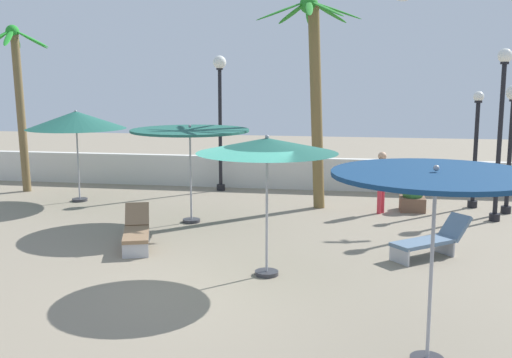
# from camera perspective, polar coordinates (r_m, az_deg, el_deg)

# --- Properties ---
(ground_plane) EXTENTS (56.00, 56.00, 0.00)m
(ground_plane) POSITION_cam_1_polar(r_m,az_deg,el_deg) (11.69, -2.86, -9.60)
(ground_plane) COLOR gray
(boundary_wall) EXTENTS (25.20, 0.30, 1.07)m
(boundary_wall) POSITION_cam_1_polar(r_m,az_deg,el_deg) (21.03, 2.92, 0.55)
(boundary_wall) COLOR silver
(boundary_wall) RESTS_ON ground_plane
(patio_umbrella_0) EXTENTS (2.68, 2.68, 2.70)m
(patio_umbrella_0) POSITION_cam_1_polar(r_m,az_deg,el_deg) (8.27, 16.18, -0.36)
(patio_umbrella_0) COLOR #333338
(patio_umbrella_0) RESTS_ON ground_plane
(patio_umbrella_1) EXTENTS (2.68, 2.68, 2.73)m
(patio_umbrella_1) POSITION_cam_1_polar(r_m,az_deg,el_deg) (11.61, 1.02, 2.99)
(patio_umbrella_1) COLOR #333338
(patio_umbrella_1) RESTS_ON ground_plane
(patio_umbrella_2) EXTENTS (2.98, 2.98, 2.79)m
(patio_umbrella_2) POSITION_cam_1_polar(r_m,az_deg,el_deg) (19.45, -16.21, 5.20)
(patio_umbrella_2) COLOR #333338
(patio_umbrella_2) RESTS_ON ground_plane
(patio_umbrella_3) EXTENTS (3.05, 3.05, 2.57)m
(patio_umbrella_3) POSITION_cam_1_polar(r_m,az_deg,el_deg) (16.06, -6.09, 4.17)
(patio_umbrella_3) COLOR #333338
(patio_umbrella_3) RESTS_ON ground_plane
(palm_tree_0) EXTENTS (2.40, 2.31, 5.40)m
(palm_tree_0) POSITION_cam_1_polar(r_m,az_deg,el_deg) (21.72, -21.00, 7.73)
(palm_tree_0) COLOR brown
(palm_tree_0) RESTS_ON ground_plane
(palm_tree_1) EXTENTS (2.96, 2.97, 6.02)m
(palm_tree_1) POSITION_cam_1_polar(r_m,az_deg,el_deg) (17.81, 5.34, 9.35)
(palm_tree_1) COLOR brown
(palm_tree_1) RESTS_ON ground_plane
(lamp_post_0) EXTENTS (0.37, 0.37, 4.49)m
(lamp_post_0) POSITION_cam_1_polar(r_m,az_deg,el_deg) (17.27, 21.60, 5.31)
(lamp_post_0) COLOR black
(lamp_post_0) RESTS_ON ground_plane
(lamp_post_1) EXTENTS (0.42, 0.42, 3.56)m
(lamp_post_1) POSITION_cam_1_polar(r_m,az_deg,el_deg) (18.39, 22.43, 4.41)
(lamp_post_1) COLOR black
(lamp_post_1) RESTS_ON ground_plane
(lamp_post_2) EXTENTS (0.30, 0.30, 3.37)m
(lamp_post_2) POSITION_cam_1_polar(r_m,az_deg,el_deg) (18.91, 19.55, 2.94)
(lamp_post_2) COLOR black
(lamp_post_2) RESTS_ON ground_plane
(lamp_post_3) EXTENTS (0.43, 0.43, 4.44)m
(lamp_post_3) POSITION_cam_1_polar(r_m,az_deg,el_deg) (20.47, -3.34, 7.22)
(lamp_post_3) COLOR black
(lamp_post_3) RESTS_ON ground_plane
(lounge_chair_0) EXTENTS (1.80, 1.64, 0.84)m
(lounge_chair_0) POSITION_cam_1_polar(r_m,az_deg,el_deg) (13.72, 15.83, -5.36)
(lounge_chair_0) COLOR #B7B7BC
(lounge_chair_0) RESTS_ON ground_plane
(lounge_chair_1) EXTENTS (1.12, 1.96, 0.84)m
(lounge_chair_1) POSITION_cam_1_polar(r_m,az_deg,el_deg) (14.23, -10.94, -4.61)
(lounge_chair_1) COLOR #B7B7BC
(lounge_chair_1) RESTS_ON ground_plane
(guest_0) EXTENTS (0.40, 0.48, 1.73)m
(guest_0) POSITION_cam_1_polar(r_m,az_deg,el_deg) (17.53, 11.47, 0.27)
(guest_0) COLOR #D8333F
(guest_0) RESTS_ON ground_plane
(planter) EXTENTS (0.70, 0.70, 0.85)m
(planter) POSITION_cam_1_polar(r_m,az_deg,el_deg) (18.15, 14.19, -1.67)
(planter) COLOR brown
(planter) RESTS_ON ground_plane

